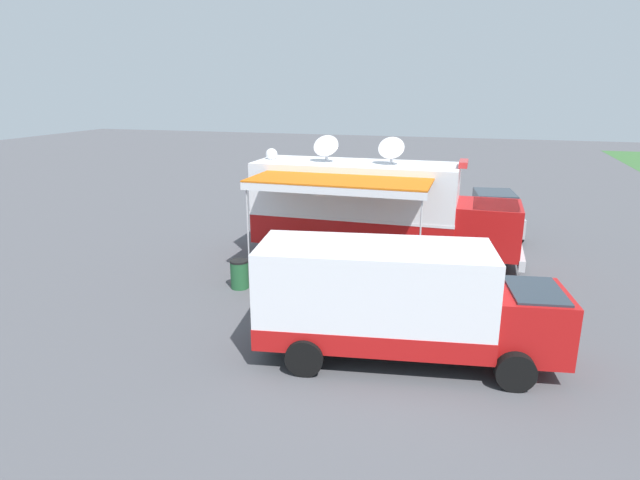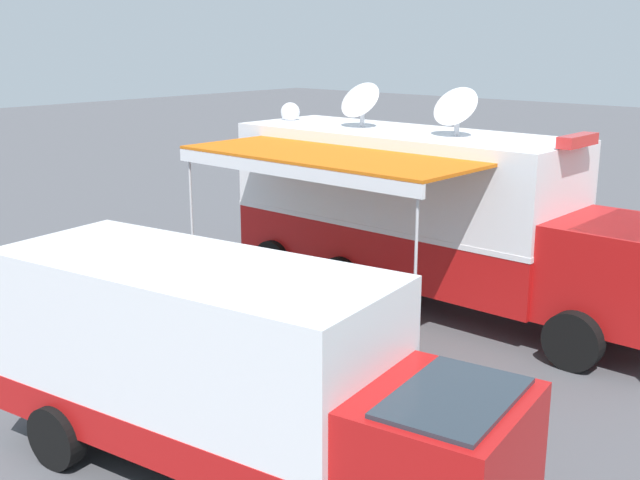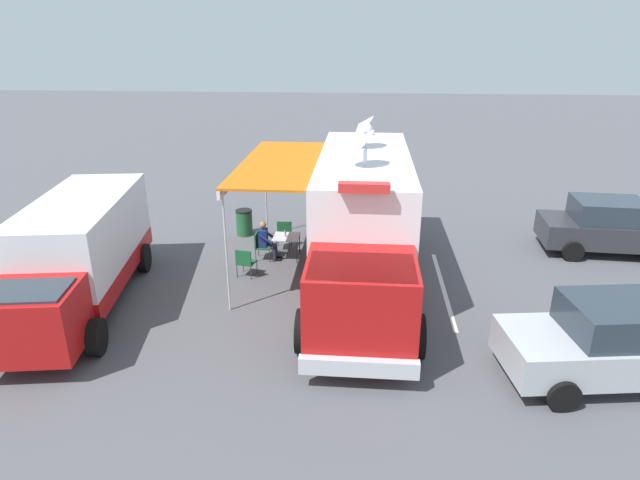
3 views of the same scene
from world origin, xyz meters
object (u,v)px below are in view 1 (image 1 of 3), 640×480
Objects in this scene: support_truck at (397,303)px; car_far_corner at (494,213)px; water_bottle at (316,252)px; trash_bin at (240,274)px; folding_chair_spare_by_truck at (352,275)px; car_behind_truck at (349,192)px; folding_chair_beside_table at (289,260)px; folding_table at (316,256)px; folding_chair_at_table at (313,269)px; seated_responder at (314,263)px; command_truck at (375,207)px.

car_far_corner is at bearing 169.02° from support_truck.
water_bottle reaches higher than trash_bin.
folding_chair_spare_by_truck is at bearing -153.57° from support_truck.
support_truck is 15.82m from car_behind_truck.
water_bottle is 0.95m from folding_chair_beside_table.
car_behind_truck is (-10.25, -1.28, 0.21)m from folding_table.
seated_responder is at bearing 179.59° from folding_chair_at_table.
folding_chair_beside_table is at bearing -108.99° from folding_chair_spare_by_truck.
folding_chair_beside_table is 10.08m from car_far_corner.
folding_chair_at_table is 9.94m from car_far_corner.
folding_chair_spare_by_truck is 1.40m from seated_responder.
seated_responder reaches higher than trash_bin.
folding_table is 1.80m from folding_chair_spare_by_truck.
support_truck is (3.85, 1.91, 0.87)m from folding_chair_spare_by_truck.
command_truck is 2.16× the size of car_far_corner.
folding_chair_at_table is 0.20× the size of car_behind_truck.
car_far_corner is (-8.19, 5.62, 0.37)m from folding_chair_at_table.
support_truck is 1.60× the size of car_far_corner.
seated_responder is 0.18× the size of support_truck.
trash_bin is at bearing -61.35° from seated_responder.
folding_chair_beside_table is 10.46m from car_behind_truck.
folding_chair_beside_table is 2.47m from folding_chair_spare_by_truck.
folding_chair_at_table is at bearing 7.35° from car_behind_truck.
folding_table is at bearing -124.13° from folding_chair_spare_by_truck.
command_truck is 2.21× the size of car_behind_truck.
seated_responder is 5.39m from support_truck.
trash_bin is 12.03m from car_behind_truck.
command_truck is at bearing 179.24° from folding_chair_spare_by_truck.
car_behind_truck reaches higher than seated_responder.
trash_bin is (1.76, -1.96, -0.22)m from folding_table.
folding_chair_spare_by_truck is at bearing 81.27° from folding_chair_at_table.
car_behind_truck is (-11.05, -1.43, 0.37)m from folding_chair_at_table.
car_far_corner is at bearing 139.97° from command_truck.
folding_table is (2.33, -1.53, -1.27)m from command_truck.
trash_bin is 0.21× the size of car_behind_truck.
support_truck is at bearing 14.58° from command_truck.
seated_responder is at bearing -35.11° from car_far_corner.
support_truck is (3.10, 5.35, 0.93)m from trash_bin.
folding_chair_spare_by_truck is at bearing 56.30° from water_bottle.
folding_chair_at_table is 0.12× the size of support_truck.
folding_table is 2.64m from trash_bin.
trash_bin is (1.73, -1.98, -0.38)m from water_bottle.
folding_chair_spare_by_truck is (0.97, 1.46, -0.32)m from water_bottle.
folding_chair_beside_table and folding_chair_spare_by_truck have the same top height.
water_bottle reaches higher than folding_chair_spare_by_truck.
folding_chair_spare_by_truck is at bearing 73.55° from seated_responder.
command_truck is 3.50m from seated_responder.
car_far_corner is at bearing 142.25° from water_bottle.
folding_table is 0.93× the size of folding_chair_at_table.
water_bottle is at bearing 131.06° from trash_bin.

